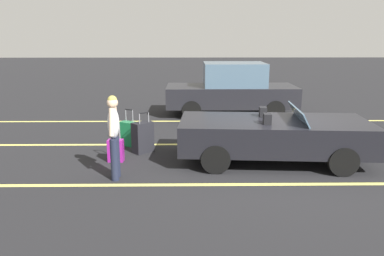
% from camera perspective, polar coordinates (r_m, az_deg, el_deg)
% --- Properties ---
extents(ground_plane, '(80.00, 80.00, 0.00)m').
position_cam_1_polar(ground_plane, '(8.66, 12.04, -4.91)').
color(ground_plane, black).
extents(lot_line_near, '(18.00, 0.12, 0.01)m').
position_cam_1_polar(lot_line_near, '(7.42, 14.32, -8.28)').
color(lot_line_near, '#EAE066').
rests_on(lot_line_near, ground_plane).
extents(lot_line_mid, '(18.00, 0.12, 0.01)m').
position_cam_1_polar(lot_line_mid, '(9.91, 10.38, -2.43)').
color(lot_line_mid, '#EAE066').
rests_on(lot_line_mid, ground_plane).
extents(lot_line_far, '(18.00, 0.12, 0.01)m').
position_cam_1_polar(lot_line_far, '(12.48, 8.06, 1.05)').
color(lot_line_far, '#EAE066').
rests_on(lot_line_far, ground_plane).
extents(convertible_car, '(4.25, 2.06, 1.24)m').
position_cam_1_polar(convertible_car, '(8.53, 13.62, -1.16)').
color(convertible_car, black).
rests_on(convertible_car, ground_plane).
extents(suitcase_large_black, '(0.54, 0.53, 1.00)m').
position_cam_1_polar(suitcase_large_black, '(9.07, -7.49, -1.41)').
color(suitcase_large_black, black).
rests_on(suitcase_large_black, ground_plane).
extents(suitcase_medium_bright, '(0.47, 0.41, 0.94)m').
position_cam_1_polar(suitcase_medium_bright, '(9.70, -9.63, -0.84)').
color(suitcase_medium_bright, '#19723F').
rests_on(suitcase_medium_bright, ground_plane).
extents(suitcase_small_carryon, '(0.35, 0.22, 0.87)m').
position_cam_1_polar(suitcase_small_carryon, '(8.55, -11.49, -3.33)').
color(suitcase_small_carryon, '#991E8C').
rests_on(suitcase_small_carryon, ground_plane).
extents(traveler_person, '(0.23, 0.60, 1.65)m').
position_cam_1_polar(traveler_person, '(7.36, -11.75, -0.70)').
color(traveler_person, '#1E2338').
rests_on(traveler_person, ground_plane).
extents(parked_sedan_near, '(4.50, 1.88, 1.82)m').
position_cam_1_polar(parked_sedan_near, '(13.34, 6.05, 5.82)').
color(parked_sedan_near, black).
rests_on(parked_sedan_near, ground_plane).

